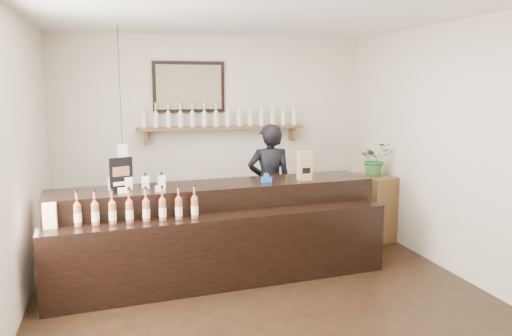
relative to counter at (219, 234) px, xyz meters
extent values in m
plane|color=black|center=(0.31, -0.57, -0.48)|extent=(5.00, 5.00, 0.00)
plane|color=beige|center=(0.31, 1.93, 0.92)|extent=(4.50, 0.00, 4.50)
plane|color=beige|center=(0.31, -3.07, 0.92)|extent=(4.50, 0.00, 4.50)
plane|color=beige|center=(-1.94, -0.57, 0.92)|extent=(0.00, 5.00, 5.00)
plane|color=beige|center=(2.56, -0.57, 0.92)|extent=(0.00, 5.00, 5.00)
plane|color=white|center=(0.31, -0.57, 2.32)|extent=(5.00, 5.00, 0.00)
cube|color=brown|center=(0.41, 1.80, 1.02)|extent=(2.40, 0.25, 0.04)
cube|color=brown|center=(-0.67, 1.83, 0.90)|extent=(0.04, 0.20, 0.20)
cube|color=brown|center=(1.49, 1.83, 0.90)|extent=(0.04, 0.20, 0.20)
cube|color=black|center=(-0.04, 1.90, 1.60)|extent=(1.02, 0.04, 0.72)
cube|color=#463E2D|center=(-0.04, 1.88, 1.60)|extent=(0.92, 0.01, 0.62)
cube|color=white|center=(-0.99, 1.03, 0.77)|extent=(0.12, 0.12, 0.28)
cylinder|color=black|center=(-0.99, 1.03, 1.62)|extent=(0.01, 0.01, 1.41)
cylinder|color=silver|center=(-0.69, 1.80, 1.15)|extent=(0.07, 0.07, 0.20)
cone|color=silver|center=(-0.69, 1.80, 1.27)|extent=(0.07, 0.07, 0.05)
cylinder|color=silver|center=(-0.69, 1.80, 1.33)|extent=(0.02, 0.02, 0.07)
cylinder|color=gold|center=(-0.69, 1.80, 1.38)|extent=(0.03, 0.03, 0.02)
cylinder|color=white|center=(-0.69, 1.80, 1.13)|extent=(0.07, 0.07, 0.09)
cylinder|color=silver|center=(-0.52, 1.80, 1.15)|extent=(0.07, 0.07, 0.20)
cone|color=silver|center=(-0.52, 1.80, 1.27)|extent=(0.07, 0.07, 0.05)
cylinder|color=silver|center=(-0.52, 1.80, 1.33)|extent=(0.02, 0.02, 0.07)
cylinder|color=gold|center=(-0.52, 1.80, 1.38)|extent=(0.03, 0.03, 0.02)
cylinder|color=white|center=(-0.52, 1.80, 1.13)|extent=(0.07, 0.07, 0.09)
cylinder|color=silver|center=(-0.35, 1.80, 1.15)|extent=(0.07, 0.07, 0.20)
cone|color=silver|center=(-0.35, 1.80, 1.27)|extent=(0.07, 0.07, 0.05)
cylinder|color=silver|center=(-0.35, 1.80, 1.33)|extent=(0.02, 0.02, 0.07)
cylinder|color=gold|center=(-0.35, 1.80, 1.38)|extent=(0.03, 0.03, 0.02)
cylinder|color=white|center=(-0.35, 1.80, 1.13)|extent=(0.07, 0.07, 0.09)
cylinder|color=silver|center=(-0.18, 1.80, 1.15)|extent=(0.07, 0.07, 0.20)
cone|color=silver|center=(-0.18, 1.80, 1.27)|extent=(0.07, 0.07, 0.05)
cylinder|color=silver|center=(-0.18, 1.80, 1.33)|extent=(0.02, 0.02, 0.07)
cylinder|color=gold|center=(-0.18, 1.80, 1.38)|extent=(0.03, 0.03, 0.02)
cylinder|color=white|center=(-0.18, 1.80, 1.13)|extent=(0.07, 0.07, 0.09)
cylinder|color=silver|center=(-0.01, 1.80, 1.15)|extent=(0.07, 0.07, 0.20)
cone|color=silver|center=(-0.01, 1.80, 1.27)|extent=(0.07, 0.07, 0.05)
cylinder|color=silver|center=(-0.01, 1.80, 1.33)|extent=(0.02, 0.02, 0.07)
cylinder|color=gold|center=(-0.01, 1.80, 1.38)|extent=(0.03, 0.03, 0.02)
cylinder|color=white|center=(-0.01, 1.80, 1.13)|extent=(0.07, 0.07, 0.09)
cylinder|color=silver|center=(0.16, 1.80, 1.15)|extent=(0.07, 0.07, 0.20)
cone|color=silver|center=(0.16, 1.80, 1.27)|extent=(0.07, 0.07, 0.05)
cylinder|color=silver|center=(0.16, 1.80, 1.33)|extent=(0.02, 0.02, 0.07)
cylinder|color=gold|center=(0.16, 1.80, 1.38)|extent=(0.03, 0.03, 0.02)
cylinder|color=white|center=(0.16, 1.80, 1.13)|extent=(0.07, 0.07, 0.09)
cylinder|color=silver|center=(0.33, 1.80, 1.15)|extent=(0.07, 0.07, 0.20)
cone|color=silver|center=(0.33, 1.80, 1.27)|extent=(0.07, 0.07, 0.05)
cylinder|color=silver|center=(0.33, 1.80, 1.33)|extent=(0.02, 0.02, 0.07)
cylinder|color=gold|center=(0.33, 1.80, 1.38)|extent=(0.03, 0.03, 0.02)
cylinder|color=white|center=(0.33, 1.80, 1.13)|extent=(0.07, 0.07, 0.09)
cylinder|color=silver|center=(0.49, 1.80, 1.15)|extent=(0.07, 0.07, 0.20)
cone|color=silver|center=(0.49, 1.80, 1.27)|extent=(0.07, 0.07, 0.05)
cylinder|color=silver|center=(0.49, 1.80, 1.33)|extent=(0.02, 0.02, 0.07)
cylinder|color=gold|center=(0.49, 1.80, 1.38)|extent=(0.03, 0.03, 0.02)
cylinder|color=white|center=(0.49, 1.80, 1.13)|extent=(0.07, 0.07, 0.09)
cylinder|color=silver|center=(0.66, 1.80, 1.15)|extent=(0.07, 0.07, 0.20)
cone|color=silver|center=(0.66, 1.80, 1.27)|extent=(0.07, 0.07, 0.05)
cylinder|color=silver|center=(0.66, 1.80, 1.33)|extent=(0.02, 0.02, 0.07)
cylinder|color=gold|center=(0.66, 1.80, 1.38)|extent=(0.03, 0.03, 0.02)
cylinder|color=white|center=(0.66, 1.80, 1.13)|extent=(0.07, 0.07, 0.09)
cylinder|color=silver|center=(0.83, 1.80, 1.15)|extent=(0.07, 0.07, 0.20)
cone|color=silver|center=(0.83, 1.80, 1.27)|extent=(0.07, 0.07, 0.05)
cylinder|color=silver|center=(0.83, 1.80, 1.33)|extent=(0.02, 0.02, 0.07)
cylinder|color=gold|center=(0.83, 1.80, 1.38)|extent=(0.03, 0.03, 0.02)
cylinder|color=white|center=(0.83, 1.80, 1.13)|extent=(0.07, 0.07, 0.09)
cylinder|color=silver|center=(1.00, 1.80, 1.15)|extent=(0.07, 0.07, 0.20)
cone|color=silver|center=(1.00, 1.80, 1.27)|extent=(0.07, 0.07, 0.05)
cylinder|color=silver|center=(1.00, 1.80, 1.33)|extent=(0.02, 0.02, 0.07)
cylinder|color=gold|center=(1.00, 1.80, 1.38)|extent=(0.03, 0.03, 0.02)
cylinder|color=white|center=(1.00, 1.80, 1.13)|extent=(0.07, 0.07, 0.09)
cylinder|color=silver|center=(1.17, 1.80, 1.15)|extent=(0.07, 0.07, 0.20)
cone|color=silver|center=(1.17, 1.80, 1.27)|extent=(0.07, 0.07, 0.05)
cylinder|color=silver|center=(1.17, 1.80, 1.33)|extent=(0.02, 0.02, 0.07)
cylinder|color=gold|center=(1.17, 1.80, 1.38)|extent=(0.03, 0.03, 0.02)
cylinder|color=white|center=(1.17, 1.80, 1.13)|extent=(0.07, 0.07, 0.09)
cylinder|color=silver|center=(1.34, 1.80, 1.15)|extent=(0.07, 0.07, 0.20)
cone|color=silver|center=(1.34, 1.80, 1.27)|extent=(0.07, 0.07, 0.05)
cylinder|color=silver|center=(1.34, 1.80, 1.33)|extent=(0.02, 0.02, 0.07)
cylinder|color=gold|center=(1.34, 1.80, 1.38)|extent=(0.03, 0.03, 0.02)
cylinder|color=white|center=(1.34, 1.80, 1.13)|extent=(0.07, 0.07, 0.09)
cylinder|color=silver|center=(1.51, 1.80, 1.15)|extent=(0.07, 0.07, 0.20)
cone|color=silver|center=(1.51, 1.80, 1.27)|extent=(0.07, 0.07, 0.05)
cylinder|color=silver|center=(1.51, 1.80, 1.33)|extent=(0.02, 0.02, 0.07)
cylinder|color=gold|center=(1.51, 1.80, 1.38)|extent=(0.03, 0.03, 0.02)
cylinder|color=white|center=(1.51, 1.80, 1.13)|extent=(0.07, 0.07, 0.09)
cube|color=black|center=(0.01, 0.13, 0.03)|extent=(3.67, 0.92, 1.01)
cube|color=black|center=(0.01, -0.35, -0.09)|extent=(3.64, 0.60, 0.77)
cube|color=white|center=(-1.01, -0.10, 0.56)|extent=(0.10, 0.04, 0.05)
cube|color=white|center=(-0.63, -0.10, 0.56)|extent=(0.10, 0.04, 0.05)
cube|color=beige|center=(-1.68, -0.35, 0.35)|extent=(0.12, 0.12, 0.12)
cube|color=beige|center=(-1.68, -0.35, 0.47)|extent=(0.12, 0.12, 0.12)
cube|color=silver|center=(-1.11, 0.08, 0.61)|extent=(0.08, 0.08, 0.13)
cube|color=beige|center=(-1.11, 0.03, 0.61)|extent=(0.07, 0.00, 0.06)
cylinder|color=black|center=(-1.11, 0.08, 0.69)|extent=(0.02, 0.02, 0.03)
cube|color=silver|center=(-0.94, 0.08, 0.61)|extent=(0.08, 0.08, 0.13)
cube|color=beige|center=(-0.94, 0.03, 0.61)|extent=(0.07, 0.00, 0.06)
cylinder|color=black|center=(-0.94, 0.08, 0.69)|extent=(0.02, 0.02, 0.03)
cube|color=silver|center=(-0.77, 0.08, 0.61)|extent=(0.08, 0.08, 0.13)
cube|color=beige|center=(-0.77, 0.03, 0.61)|extent=(0.07, 0.00, 0.06)
cylinder|color=black|center=(-0.77, 0.08, 0.69)|extent=(0.02, 0.02, 0.03)
cube|color=silver|center=(-0.60, 0.08, 0.61)|extent=(0.08, 0.08, 0.13)
cube|color=beige|center=(-0.60, 0.03, 0.61)|extent=(0.07, 0.00, 0.06)
cylinder|color=black|center=(-0.60, 0.08, 0.69)|extent=(0.02, 0.02, 0.03)
cylinder|color=#A15236|center=(-1.43, -0.35, 0.39)|extent=(0.07, 0.07, 0.20)
cone|color=#A15236|center=(-1.43, -0.35, 0.52)|extent=(0.07, 0.07, 0.05)
cylinder|color=#A15236|center=(-1.43, -0.35, 0.58)|extent=(0.02, 0.02, 0.07)
cylinder|color=black|center=(-1.43, -0.35, 0.63)|extent=(0.03, 0.03, 0.02)
cylinder|color=white|center=(-1.43, -0.35, 0.37)|extent=(0.07, 0.07, 0.09)
cylinder|color=#A15236|center=(-1.27, -0.35, 0.39)|extent=(0.07, 0.07, 0.20)
cone|color=#A15236|center=(-1.27, -0.35, 0.52)|extent=(0.07, 0.07, 0.05)
cylinder|color=#A15236|center=(-1.27, -0.35, 0.58)|extent=(0.02, 0.02, 0.07)
cylinder|color=black|center=(-1.27, -0.35, 0.63)|extent=(0.03, 0.03, 0.02)
cylinder|color=white|center=(-1.27, -0.35, 0.37)|extent=(0.07, 0.07, 0.09)
cylinder|color=#A15236|center=(-1.11, -0.35, 0.39)|extent=(0.07, 0.07, 0.20)
cone|color=#A15236|center=(-1.11, -0.35, 0.52)|extent=(0.07, 0.07, 0.05)
cylinder|color=#A15236|center=(-1.11, -0.35, 0.58)|extent=(0.02, 0.02, 0.07)
cylinder|color=black|center=(-1.11, -0.35, 0.63)|extent=(0.03, 0.03, 0.02)
cylinder|color=white|center=(-1.11, -0.35, 0.37)|extent=(0.07, 0.07, 0.09)
cylinder|color=#A15236|center=(-0.95, -0.35, 0.39)|extent=(0.07, 0.07, 0.20)
cone|color=#A15236|center=(-0.95, -0.35, 0.52)|extent=(0.07, 0.07, 0.05)
cylinder|color=#A15236|center=(-0.95, -0.35, 0.58)|extent=(0.02, 0.02, 0.07)
cylinder|color=black|center=(-0.95, -0.35, 0.63)|extent=(0.03, 0.03, 0.02)
cylinder|color=white|center=(-0.95, -0.35, 0.37)|extent=(0.07, 0.07, 0.09)
cylinder|color=#A15236|center=(-0.79, -0.35, 0.39)|extent=(0.07, 0.07, 0.20)
cone|color=#A15236|center=(-0.79, -0.35, 0.52)|extent=(0.07, 0.07, 0.05)
cylinder|color=#A15236|center=(-0.79, -0.35, 0.58)|extent=(0.02, 0.02, 0.07)
cylinder|color=black|center=(-0.79, -0.35, 0.63)|extent=(0.03, 0.03, 0.02)
cylinder|color=white|center=(-0.79, -0.35, 0.37)|extent=(0.07, 0.07, 0.09)
cylinder|color=#A15236|center=(-0.63, -0.35, 0.39)|extent=(0.07, 0.07, 0.20)
cone|color=#A15236|center=(-0.63, -0.35, 0.52)|extent=(0.07, 0.07, 0.05)
cylinder|color=#A15236|center=(-0.63, -0.35, 0.58)|extent=(0.02, 0.02, 0.07)
cylinder|color=black|center=(-0.63, -0.35, 0.63)|extent=(0.03, 0.03, 0.02)
cylinder|color=white|center=(-0.63, -0.35, 0.37)|extent=(0.07, 0.07, 0.09)
cylinder|color=#A15236|center=(-0.47, -0.35, 0.39)|extent=(0.07, 0.07, 0.20)
cone|color=#A15236|center=(-0.47, -0.35, 0.52)|extent=(0.07, 0.07, 0.05)
cylinder|color=#A15236|center=(-0.47, -0.35, 0.58)|extent=(0.02, 0.02, 0.07)
cylinder|color=black|center=(-0.47, -0.35, 0.63)|extent=(0.03, 0.03, 0.02)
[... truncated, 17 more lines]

